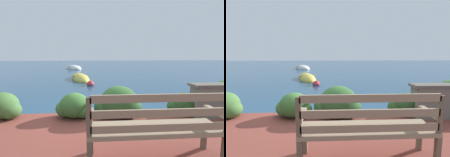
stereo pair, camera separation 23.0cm
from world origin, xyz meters
The scene contains 9 objects.
ground_plane centered at (0.00, 0.00, 0.00)m, with size 80.00×80.00×0.00m.
park_bench centered at (0.72, -2.01, 0.71)m, with size 1.70×0.48×0.93m.
hedge_clump_left centered at (-2.05, -0.25, 0.47)m, with size 0.83×0.60×0.57m.
hedge_clump_centre centered at (-0.52, -0.32, 0.46)m, with size 0.80×0.58×0.54m.
hedge_clump_right centered at (0.43, -0.40, 0.52)m, with size 1.03×0.74×0.70m.
hedge_clump_far_right centered at (1.96, -0.29, 0.44)m, with size 0.74×0.53×0.50m.
rowboat_nearest centered at (-1.15, 7.00, 0.06)m, with size 1.81×3.14×0.68m.
rowboat_mid centered at (-2.60, 14.97, 0.07)m, with size 2.35×2.76×0.77m.
mooring_buoy centered at (-0.40, 4.80, 0.07)m, with size 0.41×0.41×0.38m.
Camera 1 is at (0.02, -4.03, 1.59)m, focal length 28.00 mm.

